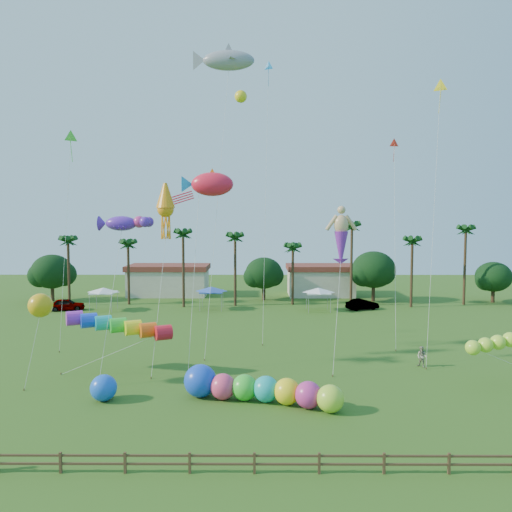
{
  "coord_description": "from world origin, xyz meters",
  "views": [
    {
      "loc": [
        0.17,
        -28.34,
        11.68
      ],
      "look_at": [
        0.0,
        10.0,
        9.0
      ],
      "focal_mm": 35.0,
      "sensor_mm": 36.0,
      "label": 1
    }
  ],
  "objects_px": {
    "spectator_b": "(422,357)",
    "caterpillar_inflatable": "(256,388)",
    "car_a": "(66,304)",
    "car_b": "(362,304)",
    "blue_ball": "(104,388)"
  },
  "relations": [
    {
      "from": "car_b",
      "to": "blue_ball",
      "type": "bearing_deg",
      "value": 123.74
    },
    {
      "from": "spectator_b",
      "to": "blue_ball",
      "type": "xyz_separation_m",
      "value": [
        -23.19,
        -7.65,
        0.02
      ]
    },
    {
      "from": "car_b",
      "to": "caterpillar_inflatable",
      "type": "xyz_separation_m",
      "value": [
        -13.94,
        -33.83,
        0.2
      ]
    },
    {
      "from": "car_b",
      "to": "blue_ball",
      "type": "distance_m",
      "value": 41.2
    },
    {
      "from": "spectator_b",
      "to": "caterpillar_inflatable",
      "type": "relative_size",
      "value": 0.16
    },
    {
      "from": "car_a",
      "to": "caterpillar_inflatable",
      "type": "relative_size",
      "value": 0.44
    },
    {
      "from": "spectator_b",
      "to": "blue_ball",
      "type": "height_order",
      "value": "blue_ball"
    },
    {
      "from": "caterpillar_inflatable",
      "to": "car_b",
      "type": "bearing_deg",
      "value": 84.62
    },
    {
      "from": "blue_ball",
      "to": "caterpillar_inflatable",
      "type": "bearing_deg",
      "value": -1.26
    },
    {
      "from": "car_b",
      "to": "caterpillar_inflatable",
      "type": "bearing_deg",
      "value": 136.69
    },
    {
      "from": "car_a",
      "to": "caterpillar_inflatable",
      "type": "bearing_deg",
      "value": -155.51
    },
    {
      "from": "car_b",
      "to": "spectator_b",
      "type": "bearing_deg",
      "value": 157.67
    },
    {
      "from": "car_a",
      "to": "spectator_b",
      "type": "relative_size",
      "value": 2.75
    },
    {
      "from": "spectator_b",
      "to": "car_b",
      "type": "bearing_deg",
      "value": 133.84
    },
    {
      "from": "car_a",
      "to": "blue_ball",
      "type": "relative_size",
      "value": 2.67
    }
  ]
}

